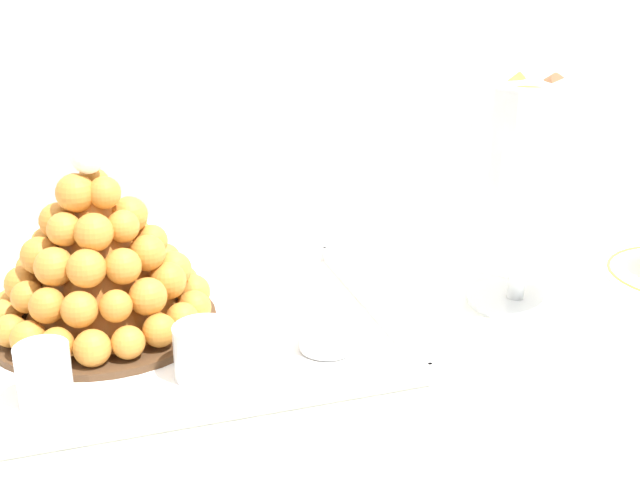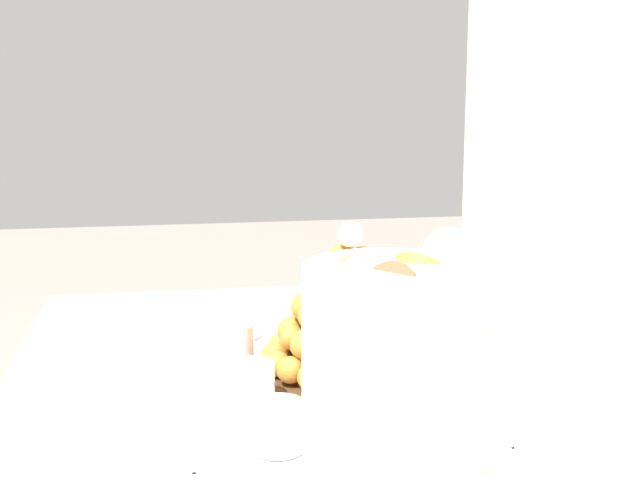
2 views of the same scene
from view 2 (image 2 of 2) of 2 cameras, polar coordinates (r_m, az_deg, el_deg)
name	(u,v)px [view 2 (image 2 of 2)]	position (r m, az deg, el deg)	size (l,w,h in m)	color
serving_tray	(312,381)	(1.12, -0.51, -9.55)	(0.57, 0.34, 0.02)	white
croquembouche	(349,319)	(1.12, 1.99, -5.35)	(0.24, 0.24, 0.21)	#4C331E
dessert_cup_left	(240,319)	(1.30, -5.42, -5.34)	(0.06, 0.06, 0.06)	silver
dessert_cup_mid_left	(236,346)	(1.17, -5.70, -7.20)	(0.05, 0.05, 0.06)	silver
dessert_cup_centre	(250,386)	(1.03, -4.79, -9.82)	(0.06, 0.06, 0.05)	silver
dessert_cup_mid_right	(277,428)	(0.91, -2.90, -12.59)	(0.06, 0.06, 0.05)	silver
macaron_goblet	(389,394)	(0.64, 4.70, -10.34)	(0.13, 0.13, 0.28)	white
wine_glass	(449,258)	(1.28, 8.72, -1.18)	(0.08, 0.08, 0.18)	silver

